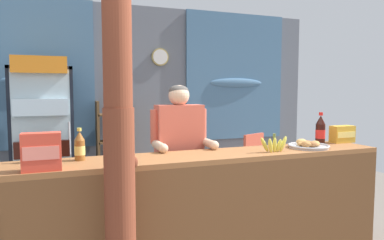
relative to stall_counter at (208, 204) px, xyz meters
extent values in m
plane|color=slate|center=(0.14, 0.96, -0.57)|extent=(8.21, 8.21, 0.00)
cube|color=slate|center=(0.14, 2.92, 0.80)|extent=(5.72, 0.12, 2.75)
cube|color=teal|center=(-1.40, 2.83, 1.12)|extent=(1.58, 0.04, 2.10)
ellipsoid|color=teal|center=(-1.40, 2.81, 1.02)|extent=(0.87, 0.10, 0.16)
cube|color=teal|center=(1.71, 2.83, 1.12)|extent=(1.78, 0.04, 2.10)
ellipsoid|color=teal|center=(1.71, 2.81, 1.02)|extent=(0.98, 0.10, 0.16)
cylinder|color=tan|center=(0.39, 2.84, 1.41)|extent=(0.27, 0.03, 0.27)
cylinder|color=white|center=(0.39, 2.82, 1.41)|extent=(0.23, 0.01, 0.23)
cube|color=beige|center=(-1.13, 2.84, 1.07)|extent=(0.24, 0.02, 0.18)
cube|color=#935B33|center=(0.00, 0.10, 0.35)|extent=(3.18, 0.47, 0.04)
cube|color=brown|center=(0.00, -0.11, -0.12)|extent=(3.18, 0.04, 0.91)
cube|color=brown|center=(1.55, 0.10, -0.12)|extent=(0.08, 0.42, 0.91)
cylinder|color=brown|center=(-0.73, -0.31, 0.10)|extent=(0.19, 0.19, 1.36)
ellipsoid|color=brown|center=(-0.65, -0.31, 0.44)|extent=(0.06, 0.05, 0.08)
cube|color=black|center=(-1.30, 2.68, 0.30)|extent=(0.73, 0.04, 1.76)
cube|color=black|center=(-1.64, 2.38, 0.30)|extent=(0.04, 0.66, 1.76)
cube|color=black|center=(-0.95, 2.38, 0.30)|extent=(0.04, 0.66, 1.76)
cube|color=black|center=(-1.30, 2.38, 1.16)|extent=(0.73, 0.66, 0.04)
cube|color=black|center=(-1.30, 2.38, -0.53)|extent=(0.73, 0.66, 0.08)
cube|color=silver|center=(-1.30, 2.06, 0.35)|extent=(0.67, 0.02, 1.60)
cylinder|color=#B7B7BC|center=(-0.99, 2.03, 0.30)|extent=(0.02, 0.02, 0.40)
cube|color=silver|center=(-1.30, 2.38, 0.08)|extent=(0.65, 0.58, 0.02)
cube|color=black|center=(-1.30, 2.24, 0.19)|extent=(0.61, 0.54, 0.20)
cube|color=silver|center=(-1.30, 2.38, 0.58)|extent=(0.65, 0.58, 0.02)
cube|color=silver|center=(-1.30, 2.24, 0.69)|extent=(0.61, 0.54, 0.20)
cube|color=silver|center=(-1.30, 2.38, 1.08)|extent=(0.65, 0.58, 0.02)
cube|color=orange|center=(-1.30, 2.24, 1.19)|extent=(0.61, 0.54, 0.20)
cube|color=brown|center=(-0.60, 2.62, 0.08)|extent=(0.04, 0.28, 1.31)
cube|color=brown|center=(-0.16, 2.62, 0.08)|extent=(0.04, 0.28, 1.31)
cube|color=brown|center=(-0.38, 2.62, 0.54)|extent=(0.44, 0.28, 0.02)
cylinder|color=brown|center=(-0.45, 2.62, 0.61)|extent=(0.05, 0.05, 0.11)
cylinder|color=#56286B|center=(-0.31, 2.62, 0.63)|extent=(0.06, 0.06, 0.16)
cube|color=brown|center=(-0.38, 2.62, 0.15)|extent=(0.44, 0.28, 0.02)
cylinder|color=#75C64C|center=(-0.45, 2.62, 0.22)|extent=(0.06, 0.06, 0.12)
cylinder|color=black|center=(-0.31, 2.62, 0.24)|extent=(0.05, 0.05, 0.16)
cube|color=brown|center=(-0.38, 2.62, -0.25)|extent=(0.44, 0.28, 0.02)
cylinder|color=orange|center=(-0.45, 2.62, -0.15)|extent=(0.07, 0.07, 0.16)
cylinder|color=orange|center=(-0.31, 2.62, -0.17)|extent=(0.06, 0.06, 0.12)
cube|color=#E5563D|center=(1.35, 1.92, -0.13)|extent=(0.58, 0.58, 0.04)
cube|color=#E5563D|center=(1.43, 1.74, 0.09)|extent=(0.40, 0.20, 0.40)
cylinder|color=#E5563D|center=(1.45, 2.17, -0.35)|extent=(0.04, 0.04, 0.44)
cylinder|color=#E5563D|center=(1.10, 2.02, -0.35)|extent=(0.04, 0.04, 0.44)
cylinder|color=#E5563D|center=(1.60, 1.82, -0.35)|extent=(0.04, 0.04, 0.44)
cylinder|color=#E5563D|center=(1.25, 1.67, -0.35)|extent=(0.04, 0.04, 0.44)
cube|color=#E5563D|center=(1.53, 2.00, -0.01)|extent=(0.19, 0.38, 0.03)
cube|color=#E5563D|center=(1.17, 1.84, -0.01)|extent=(0.19, 0.38, 0.03)
cylinder|color=#28282D|center=(-0.15, 0.55, -0.18)|extent=(0.11, 0.11, 0.80)
cylinder|color=#28282D|center=(0.03, 0.55, -0.18)|extent=(0.11, 0.11, 0.80)
cube|color=#D15B47|center=(-0.06, 0.55, 0.49)|extent=(0.42, 0.20, 0.53)
sphere|color=#DBB28E|center=(-0.06, 0.55, 0.84)|extent=(0.19, 0.19, 0.19)
ellipsoid|color=#4C4742|center=(-0.06, 0.56, 0.88)|extent=(0.18, 0.18, 0.10)
cylinder|color=#D15B47|center=(-0.29, 0.55, 0.57)|extent=(0.08, 0.08, 0.30)
cylinder|color=#DBB28E|center=(-0.29, 0.40, 0.41)|extent=(0.07, 0.26, 0.07)
sphere|color=#DBB28E|center=(-0.29, 0.27, 0.41)|extent=(0.08, 0.08, 0.08)
cylinder|color=#D15B47|center=(0.17, 0.55, 0.57)|extent=(0.08, 0.08, 0.30)
cylinder|color=#DBB28E|center=(0.17, 0.40, 0.41)|extent=(0.07, 0.26, 0.07)
sphere|color=#DBB28E|center=(0.17, 0.27, 0.41)|extent=(0.08, 0.08, 0.08)
cylinder|color=black|center=(1.27, 0.24, 0.47)|extent=(0.09, 0.09, 0.19)
cone|color=black|center=(1.27, 0.24, 0.61)|extent=(0.09, 0.09, 0.09)
cylinder|color=red|center=(1.27, 0.24, 0.66)|extent=(0.04, 0.04, 0.03)
cylinder|color=red|center=(1.27, 0.24, 0.47)|extent=(0.09, 0.09, 0.08)
cylinder|color=brown|center=(-0.94, 0.20, 0.45)|extent=(0.08, 0.08, 0.15)
cone|color=brown|center=(-0.94, 0.20, 0.56)|extent=(0.08, 0.08, 0.07)
cylinder|color=#E5CC4C|center=(-0.94, 0.20, 0.60)|extent=(0.03, 0.03, 0.02)
cylinder|color=#E5D166|center=(-0.94, 0.20, 0.45)|extent=(0.08, 0.08, 0.07)
cylinder|color=#75C64C|center=(-1.23, 0.24, 0.44)|extent=(0.07, 0.07, 0.13)
cone|color=#75C64C|center=(-1.23, 0.24, 0.54)|extent=(0.07, 0.07, 0.06)
cylinder|color=black|center=(-1.23, 0.24, 0.58)|extent=(0.03, 0.03, 0.02)
cylinder|color=yellow|center=(-1.23, 0.24, 0.44)|extent=(0.07, 0.07, 0.06)
cube|color=#E5422D|center=(-1.18, -0.06, 0.50)|extent=(0.24, 0.11, 0.24)
cube|color=#FF826D|center=(-1.18, -0.11, 0.50)|extent=(0.21, 0.00, 0.09)
cube|color=gold|center=(1.53, 0.22, 0.46)|extent=(0.24, 0.11, 0.17)
cube|color=#FFE26D|center=(1.53, 0.17, 0.46)|extent=(0.21, 0.00, 0.06)
cylinder|color=#BCBCC1|center=(1.00, 0.07, 0.38)|extent=(0.34, 0.34, 0.02)
torus|color=#BCBCC1|center=(1.00, 0.07, 0.40)|extent=(0.36, 0.36, 0.02)
ellipsoid|color=#C68947|center=(1.08, 0.08, 0.41)|extent=(0.08, 0.08, 0.04)
ellipsoid|color=#A36638|center=(1.06, 0.16, 0.41)|extent=(0.10, 0.08, 0.04)
ellipsoid|color=tan|center=(1.00, 0.17, 0.42)|extent=(0.10, 0.07, 0.05)
ellipsoid|color=#C68947|center=(0.95, 0.10, 0.41)|extent=(0.09, 0.07, 0.04)
ellipsoid|color=#B2753D|center=(0.94, 0.02, 0.42)|extent=(0.08, 0.09, 0.06)
ellipsoid|color=#A36638|center=(1.00, 0.02, 0.42)|extent=(0.09, 0.08, 0.05)
ellipsoid|color=#C68947|center=(1.04, 0.03, 0.41)|extent=(0.09, 0.06, 0.04)
ellipsoid|color=#DBCC42|center=(0.51, 0.01, 0.44)|extent=(0.10, 0.05, 0.14)
ellipsoid|color=#DBCC42|center=(0.55, -0.01, 0.43)|extent=(0.06, 0.04, 0.13)
ellipsoid|color=#DBCC42|center=(0.60, 0.00, 0.43)|extent=(0.04, 0.04, 0.13)
ellipsoid|color=#DBCC42|center=(0.64, 0.00, 0.43)|extent=(0.06, 0.04, 0.12)
ellipsoid|color=#DBCC42|center=(0.68, 0.00, 0.44)|extent=(0.09, 0.04, 0.14)
cylinder|color=olive|center=(0.60, 0.00, 0.50)|extent=(0.02, 0.02, 0.05)
camera|label=1|loc=(-1.04, -2.43, 0.88)|focal=32.33mm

